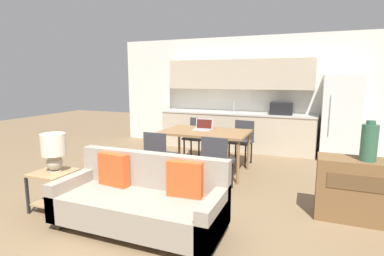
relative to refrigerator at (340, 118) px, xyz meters
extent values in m
plane|color=#7F6647|center=(-2.25, -4.21, -0.89)|extent=(20.00, 20.00, 0.00)
cube|color=silver|center=(-2.25, 0.42, 0.46)|extent=(6.40, 0.06, 2.70)
cube|color=white|center=(-2.50, 0.39, 0.81)|extent=(1.12, 0.01, 1.19)
cube|color=beige|center=(-2.25, 0.08, -0.46)|extent=(3.64, 0.62, 0.86)
cube|color=silver|center=(-2.25, 0.08, -0.01)|extent=(3.67, 0.65, 0.04)
cube|color=#B2B5B7|center=(-2.33, 0.03, 0.01)|extent=(0.48, 0.36, 0.01)
cylinder|color=#B7BABC|center=(-2.33, 0.20, 0.13)|extent=(0.02, 0.02, 0.24)
cube|color=beige|center=(-2.25, 0.22, 0.91)|extent=(3.46, 0.34, 0.70)
cube|color=black|center=(-1.20, 0.03, 0.15)|extent=(0.48, 0.36, 0.28)
cube|color=white|center=(0.00, 0.00, 0.00)|extent=(0.74, 0.74, 1.78)
cylinder|color=silver|center=(-0.22, -0.39, 0.09)|extent=(0.02, 0.02, 0.80)
cube|color=olive|center=(-2.34, -1.90, -0.14)|extent=(1.54, 0.97, 0.04)
cylinder|color=olive|center=(-3.05, -2.32, -0.53)|extent=(0.05, 0.05, 0.73)
cylinder|color=olive|center=(-1.63, -2.32, -0.53)|extent=(0.05, 0.05, 0.73)
cylinder|color=olive|center=(-3.05, -1.47, -0.53)|extent=(0.05, 0.05, 0.73)
cylinder|color=olive|center=(-1.63, -1.47, -0.53)|extent=(0.05, 0.05, 0.73)
cylinder|color=#3D2D1E|center=(-3.19, -4.54, -0.84)|extent=(0.05, 0.05, 0.10)
cylinder|color=#3D2D1E|center=(-3.19, -3.90, -0.84)|extent=(0.05, 0.05, 0.10)
cylinder|color=#3D2D1E|center=(-1.46, -3.90, -0.84)|extent=(0.05, 0.05, 0.10)
cube|color=gray|center=(-2.32, -4.22, -0.64)|extent=(1.93, 0.80, 0.31)
cube|color=gray|center=(-2.32, -3.89, -0.42)|extent=(1.93, 0.14, 0.73)
cube|color=gray|center=(-3.22, -4.22, -0.57)|extent=(0.14, 0.80, 0.45)
cube|color=gray|center=(-1.43, -4.22, -0.57)|extent=(0.14, 0.80, 0.45)
cube|color=#E05123|center=(-2.78, -4.02, -0.28)|extent=(0.41, 0.16, 0.40)
cube|color=#E05123|center=(-1.83, -4.02, -0.28)|extent=(0.41, 0.15, 0.40)
cube|color=tan|center=(-3.63, -4.14, -0.39)|extent=(0.49, 0.49, 0.03)
cube|color=tan|center=(-3.63, -4.14, -0.78)|extent=(0.44, 0.44, 0.02)
cube|color=#232326|center=(-3.86, -4.36, -0.65)|extent=(0.03, 0.03, 0.49)
cube|color=#232326|center=(-3.41, -4.36, -0.65)|extent=(0.03, 0.03, 0.49)
cube|color=#232326|center=(-3.86, -3.92, -0.65)|extent=(0.03, 0.03, 0.49)
cube|color=#232326|center=(-3.41, -3.92, -0.65)|extent=(0.03, 0.03, 0.49)
cylinder|color=#B2A893|center=(-3.61, -4.13, -0.36)|extent=(0.16, 0.16, 0.02)
sphere|color=#B2A893|center=(-3.61, -4.13, -0.25)|extent=(0.20, 0.20, 0.20)
cylinder|color=beige|center=(-3.61, -4.13, -0.01)|extent=(0.30, 0.30, 0.28)
cube|color=brown|center=(0.07, -2.99, -0.51)|extent=(1.08, 0.43, 0.76)
cube|color=brown|center=(0.07, -3.21, -0.36)|extent=(0.86, 0.01, 0.18)
cylinder|color=#336047|center=(0.06, -3.04, 0.08)|extent=(0.18, 0.18, 0.43)
cylinder|color=#336047|center=(0.06, -3.04, 0.32)|extent=(0.10, 0.10, 0.05)
cube|color=#38383D|center=(-1.84, -2.69, -0.43)|extent=(0.44, 0.44, 0.04)
cube|color=#38383D|center=(-1.85, -2.89, -0.22)|extent=(0.40, 0.05, 0.39)
cylinder|color=black|center=(-1.67, -2.53, -0.67)|extent=(0.03, 0.03, 0.44)
cylinder|color=black|center=(-2.01, -2.52, -0.67)|extent=(0.03, 0.03, 0.44)
cylinder|color=black|center=(-1.68, -2.87, -0.67)|extent=(0.03, 0.03, 0.44)
cylinder|color=black|center=(-2.02, -2.86, -0.67)|extent=(0.03, 0.03, 0.44)
cube|color=#38383D|center=(-2.83, -1.14, -0.43)|extent=(0.45, 0.45, 0.04)
cube|color=#38383D|center=(-2.82, -0.94, -0.22)|extent=(0.40, 0.06, 0.39)
cylinder|color=black|center=(-3.01, -1.30, -0.67)|extent=(0.03, 0.03, 0.44)
cylinder|color=black|center=(-2.67, -1.32, -0.67)|extent=(0.03, 0.03, 0.44)
cylinder|color=black|center=(-2.99, -0.96, -0.67)|extent=(0.03, 0.03, 0.44)
cylinder|color=black|center=(-2.65, -0.98, -0.67)|extent=(0.03, 0.03, 0.44)
cube|color=#38383D|center=(-1.84, -1.17, -0.43)|extent=(0.48, 0.48, 0.04)
cube|color=#38383D|center=(-1.82, -0.98, -0.22)|extent=(0.40, 0.09, 0.39)
cylinder|color=black|center=(-2.04, -1.31, -0.67)|extent=(0.03, 0.03, 0.44)
cylinder|color=black|center=(-1.70, -1.36, -0.67)|extent=(0.03, 0.03, 0.44)
cylinder|color=black|center=(-1.99, -0.98, -0.67)|extent=(0.03, 0.03, 0.44)
cylinder|color=black|center=(-1.65, -1.03, -0.67)|extent=(0.03, 0.03, 0.44)
cube|color=#38383D|center=(-2.83, -2.67, -0.43)|extent=(0.44, 0.44, 0.04)
cube|color=#38383D|center=(-2.84, -2.87, -0.22)|extent=(0.40, 0.05, 0.39)
cylinder|color=black|center=(-2.65, -2.51, -0.67)|extent=(0.03, 0.03, 0.44)
cylinder|color=black|center=(-2.99, -2.50, -0.67)|extent=(0.03, 0.03, 0.44)
cylinder|color=black|center=(-2.67, -2.85, -0.67)|extent=(0.03, 0.03, 0.44)
cylinder|color=black|center=(-3.01, -2.84, -0.67)|extent=(0.03, 0.03, 0.44)
cube|color=#B7BABC|center=(-2.41, -1.84, -0.11)|extent=(0.33, 0.23, 0.02)
cube|color=#B7BABC|center=(-2.42, -1.72, -0.02)|extent=(0.32, 0.07, 0.20)
cube|color=#4C1914|center=(-2.42, -1.73, -0.02)|extent=(0.29, 0.05, 0.17)
camera|label=1|loc=(-0.59, -6.93, 0.82)|focal=28.00mm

